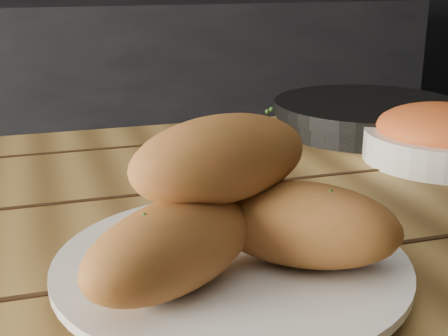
# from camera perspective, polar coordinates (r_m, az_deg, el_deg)

# --- Properties ---
(table) EXTENTS (1.45, 0.84, 0.75)m
(table) POSITION_cam_1_polar(r_m,az_deg,el_deg) (0.71, 6.79, -11.78)
(table) COLOR olive
(table) RESTS_ON ground
(plate) EXTENTS (0.29, 0.29, 0.02)m
(plate) POSITION_cam_1_polar(r_m,az_deg,el_deg) (0.52, 0.66, -9.09)
(plate) COLOR white
(plate) RESTS_ON table
(bread_rolls) EXTENTS (0.28, 0.25, 0.12)m
(bread_rolls) POSITION_cam_1_polar(r_m,az_deg,el_deg) (0.49, 0.18, -3.54)
(bread_rolls) COLOR #A4582D
(bread_rolls) RESTS_ON plate
(skillet) EXTENTS (0.41, 0.29, 0.05)m
(skillet) POSITION_cam_1_polar(r_m,az_deg,el_deg) (1.01, 13.09, 4.75)
(skillet) COLOR black
(skillet) RESTS_ON table
(bowl) EXTENTS (0.20, 0.20, 0.08)m
(bowl) POSITION_cam_1_polar(r_m,az_deg,el_deg) (0.87, 19.36, 2.73)
(bowl) COLOR white
(bowl) RESTS_ON table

